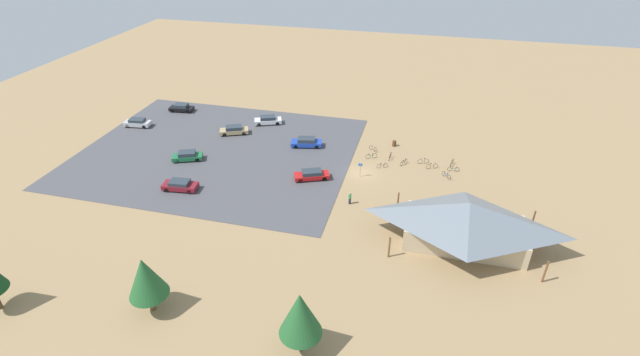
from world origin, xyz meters
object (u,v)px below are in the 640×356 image
at_px(bicycle_purple_lone_west, 382,166).
at_px(car_silver_end_stall, 138,123).
at_px(bicycle_red_by_bin, 390,157).
at_px(car_green_second_row, 187,156).
at_px(pine_far_west, 300,314).
at_px(car_blue_by_curb, 307,142).
at_px(visitor_near_lot, 350,198).
at_px(lot_sign, 360,168).
at_px(bicycle_white_edge_north, 373,149).
at_px(bicycle_green_trailside, 371,156).
at_px(trash_bin, 394,143).
at_px(bike_pavilion, 467,220).
at_px(bicycle_orange_yard_center, 432,166).
at_px(bicycle_teal_lone_east, 453,169).
at_px(car_maroon_aisle_side, 180,185).
at_px(car_black_near_entry, 181,108).
at_px(bicycle_yellow_near_sign, 452,163).
at_px(bicycle_silver_yard_left, 423,161).
at_px(car_tan_back_corner, 234,130).
at_px(bicycle_black_near_porch, 404,162).
at_px(bicycle_blue_mid_cluster, 446,175).
at_px(car_white_front_row, 268,120).
at_px(car_red_far_end, 312,175).

height_order(bicycle_purple_lone_west, car_silver_end_stall, car_silver_end_stall).
relative_size(bicycle_red_by_bin, car_green_second_row, 0.40).
bearing_deg(pine_far_west, car_green_second_row, -47.63).
bearing_deg(car_blue_by_curb, visitor_near_lot, 124.60).
xyz_separation_m(lot_sign, bicycle_white_edge_north, (-0.66, -7.98, -1.03)).
bearing_deg(bicycle_green_trailside, trash_bin, -120.40).
distance_m(bike_pavilion, bicycle_orange_yard_center, 16.83).
distance_m(bicycle_teal_lone_east, car_maroon_aisle_side, 37.65).
bearing_deg(bicycle_white_edge_north, car_black_near_entry, -10.55).
xyz_separation_m(car_silver_end_stall, visitor_near_lot, (-39.13, 13.87, 0.14)).
bearing_deg(car_green_second_row, bicycle_yellow_near_sign, -167.90).
xyz_separation_m(bicycle_green_trailside, bicycle_white_edge_north, (0.08, -2.41, -0.02)).
bearing_deg(bicycle_yellow_near_sign, bicycle_purple_lone_west, 18.77).
xyz_separation_m(bicycle_orange_yard_center, car_silver_end_stall, (48.82, -2.25, 0.35)).
xyz_separation_m(lot_sign, bicycle_silver_yard_left, (-8.28, -5.89, -1.02)).
distance_m(car_black_near_entry, car_silver_end_stall, 8.66).
relative_size(bicycle_teal_lone_east, bicycle_white_edge_north, 1.20).
xyz_separation_m(lot_sign, bicycle_yellow_near_sign, (-12.32, -6.47, -1.06)).
relative_size(bicycle_green_trailside, bicycle_teal_lone_east, 0.97).
distance_m(lot_sign, car_tan_back_corner, 23.76).
bearing_deg(car_green_second_row, lot_sign, -176.36).
xyz_separation_m(bicycle_black_near_porch, bicycle_orange_yard_center, (-4.01, 0.17, 0.01)).
xyz_separation_m(bicycle_red_by_bin, bicycle_teal_lone_east, (-9.12, 1.43, -0.04)).
relative_size(bicycle_red_by_bin, bicycle_green_trailside, 1.16).
distance_m(bicycle_red_by_bin, bicycle_black_near_porch, 2.45).
height_order(bicycle_silver_yard_left, bicycle_white_edge_north, bicycle_silver_yard_left).
height_order(bicycle_teal_lone_east, car_blue_by_curb, car_blue_by_curb).
xyz_separation_m(bicycle_silver_yard_left, car_green_second_row, (33.68, 7.51, 0.34)).
xyz_separation_m(bicycle_red_by_bin, bicycle_purple_lone_west, (0.78, 2.90, -0.05)).
bearing_deg(bicycle_silver_yard_left, bicycle_orange_yard_center, 138.37).
height_order(trash_bin, car_silver_end_stall, car_silver_end_stall).
xyz_separation_m(trash_bin, visitor_near_lot, (3.69, 17.32, 0.43)).
xyz_separation_m(trash_bin, car_black_near_entry, (38.86, -4.25, 0.28)).
height_order(bicycle_blue_mid_cluster, bicycle_orange_yard_center, bicycle_orange_yard_center).
bearing_deg(car_white_front_row, trash_bin, 172.48).
xyz_separation_m(car_black_near_entry, car_maroon_aisle_side, (-12.84, 23.88, 0.01)).
relative_size(bicycle_green_trailside, visitor_near_lot, 0.95).
xyz_separation_m(bike_pavilion, bicycle_teal_lone_east, (1.06, -16.04, -2.75)).
relative_size(bicycle_teal_lone_east, bicycle_yellow_near_sign, 1.00).
bearing_deg(bicycle_orange_yard_center, car_maroon_aisle_side, 23.52).
distance_m(bicycle_blue_mid_cluster, car_silver_end_stall, 51.04).
xyz_separation_m(pine_far_west, car_green_second_row, (25.51, -27.97, -3.62)).
bearing_deg(car_red_far_end, car_tan_back_corner, -33.50).
bearing_deg(bicycle_teal_lone_east, bicycle_blue_mid_cluster, 65.06).
relative_size(lot_sign, bicycle_purple_lone_west, 1.47).
height_order(bicycle_red_by_bin, bicycle_white_edge_north, bicycle_red_by_bin).
relative_size(trash_bin, car_silver_end_stall, 0.20).
height_order(bicycle_purple_lone_west, bicycle_silver_yard_left, bicycle_silver_yard_left).
relative_size(bicycle_black_near_porch, car_green_second_row, 0.32).
relative_size(lot_sign, bicycle_teal_lone_east, 1.34).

